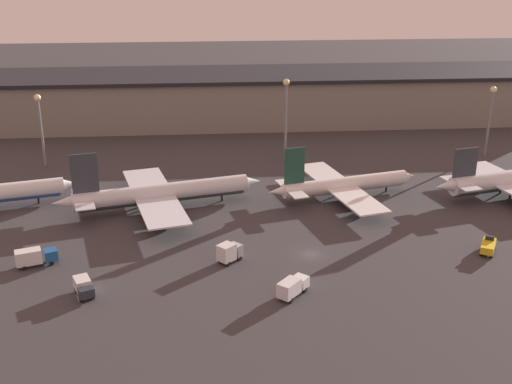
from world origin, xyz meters
The scene contains 13 objects.
ground centered at (0.00, 0.00, 0.00)m, with size 600.00×600.00×0.00m, color #383538.
terminal_building centered at (0.00, 101.74, 8.37)m, with size 199.70×31.46×16.67m.
airplane_1 centered at (-30.32, 25.79, 3.66)m, with size 47.27×38.37×14.69m.
airplane_2 centered at (12.52, 29.40, 3.13)m, with size 38.00×36.36×13.52m.
airplane_3 centered at (52.64, 27.39, 3.92)m, with size 42.08×30.45×13.17m.
service_vehicle_0 centered at (34.60, -2.02, 1.40)m, with size 4.89×6.15×2.95m.
service_vehicle_1 centered at (-41.23, -12.17, 1.60)m, with size 4.43×6.05×2.80m.
service_vehicle_2 centered at (-15.89, -1.93, 2.07)m, with size 5.25×5.19×3.84m.
service_vehicle_3 centered at (-52.07, -0.59, 1.91)m, with size 7.87×4.70×3.43m.
service_vehicle_4 centered at (-5.69, -15.56, 1.86)m, with size 6.26×6.68×3.32m.
lamp_post_0 centered at (-63.30, 58.65, 13.00)m, with size 1.80×1.80×19.81m.
lamp_post_1 centered at (2.27, 58.65, 14.71)m, with size 1.80×1.80×22.84m.
lamp_post_2 centered at (59.90, 58.65, 13.02)m, with size 1.80×1.80×19.86m.
Camera 1 is at (-19.58, -110.61, 55.95)m, focal length 45.00 mm.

